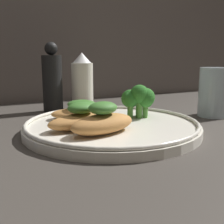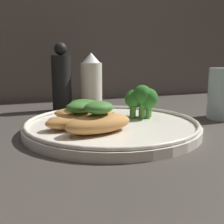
{
  "view_description": "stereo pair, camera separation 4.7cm",
  "coord_description": "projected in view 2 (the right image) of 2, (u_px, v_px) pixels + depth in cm",
  "views": [
    {
      "loc": [
        -20.04,
        -41.54,
        12.56
      ],
      "look_at": [
        0.0,
        0.0,
        3.4
      ],
      "focal_mm": 45.0,
      "sensor_mm": 36.0,
      "label": 1
    },
    {
      "loc": [
        -15.71,
        -43.36,
        12.56
      ],
      "look_at": [
        0.0,
        0.0,
        3.4
      ],
      "focal_mm": 45.0,
      "sensor_mm": 36.0,
      "label": 2
    }
  ],
  "objects": [
    {
      "name": "pepper_grinder",
      "position": [
        62.0,
        80.0,
        0.65
      ],
      "size": [
        4.45,
        4.45,
        15.73
      ],
      "color": "black",
      "rests_on": "ground_plane"
    },
    {
      "name": "grilled_meat_middle",
      "position": [
        80.0,
        118.0,
        0.44
      ],
      "size": [
        11.91,
        6.43,
        4.22
      ],
      "color": "#BC7F42",
      "rests_on": "plate"
    },
    {
      "name": "ground_plane",
      "position": [
        112.0,
        134.0,
        0.48
      ],
      "size": [
        180.0,
        180.0,
        1.0
      ],
      "primitive_type": "cube",
      "color": "#3D3833"
    },
    {
      "name": "sauce_bottle",
      "position": [
        91.0,
        82.0,
        0.67
      ],
      "size": [
        5.11,
        5.11,
        13.47
      ],
      "color": "silver",
      "rests_on": "ground_plane"
    },
    {
      "name": "grilled_meat_back",
      "position": [
        84.0,
        111.0,
        0.51
      ],
      "size": [
        12.51,
        9.93,
        3.56
      ],
      "color": "#BC7F42",
      "rests_on": "plate"
    },
    {
      "name": "grilled_meat_front",
      "position": [
        99.0,
        121.0,
        0.41
      ],
      "size": [
        11.58,
        7.27,
        4.75
      ],
      "color": "#BC7F42",
      "rests_on": "plate"
    },
    {
      "name": "plate",
      "position": [
        112.0,
        126.0,
        0.47
      ],
      "size": [
        29.52,
        29.52,
        2.0
      ],
      "color": "silver",
      "rests_on": "ground_plane"
    },
    {
      "name": "broccoli_bunch",
      "position": [
        142.0,
        99.0,
        0.51
      ],
      "size": [
        6.34,
        6.32,
        6.17
      ],
      "color": "#4C8E38",
      "rests_on": "plate"
    }
  ]
}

